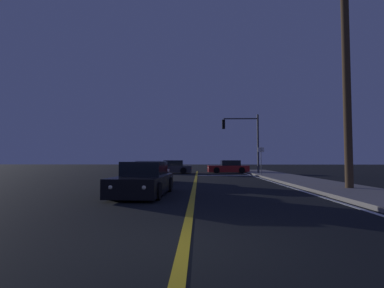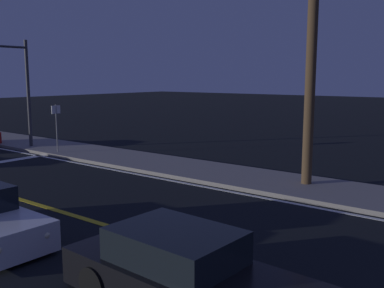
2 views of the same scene
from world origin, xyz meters
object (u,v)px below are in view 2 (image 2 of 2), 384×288
object	(u,v)px
car_following_oncoming_black	(185,275)
utility_pole_right	(312,31)
street_sign_corner	(56,121)
traffic_signal_near_right	(5,77)

from	to	relation	value
car_following_oncoming_black	utility_pole_right	world-z (taller)	utility_pole_right
utility_pole_right	street_sign_corner	bearing A→B (deg)	96.38
street_sign_corner	car_following_oncoming_black	bearing A→B (deg)	-118.27
traffic_signal_near_right	street_sign_corner	bearing A→B (deg)	108.62
traffic_signal_near_right	utility_pole_right	world-z (taller)	utility_pole_right
car_following_oncoming_black	utility_pole_right	distance (m)	10.39
utility_pole_right	street_sign_corner	distance (m)	13.14
traffic_signal_near_right	street_sign_corner	world-z (taller)	traffic_signal_near_right
traffic_signal_near_right	street_sign_corner	distance (m)	3.65
car_following_oncoming_black	traffic_signal_near_right	bearing A→B (deg)	-108.92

